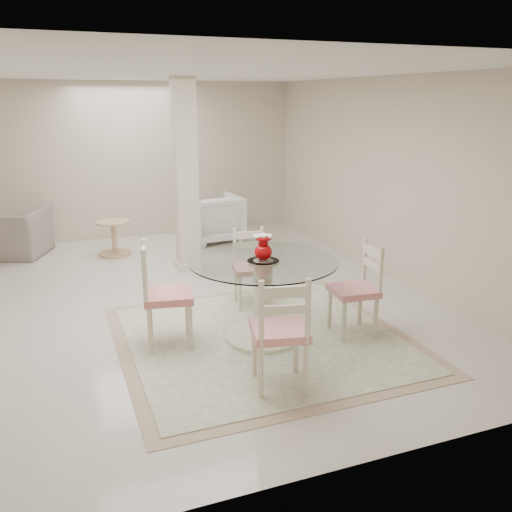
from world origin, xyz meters
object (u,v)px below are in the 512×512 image
object	(u,v)px
red_vase	(263,248)
dining_chair_east	(360,282)
recliner_taupe	(7,233)
side_table	(114,239)
dining_chair_north	(250,262)
armchair_white	(214,218)
dining_chair_south	(281,325)
dining_chair_west	(160,288)
dining_table	(263,300)
column	(186,176)

from	to	relation	value
red_vase	dining_chair_east	distance (m)	1.10
recliner_taupe	side_table	size ratio (longest dim) A/B	2.10
recliner_taupe	dining_chair_north	bearing A→B (deg)	153.35
armchair_white	side_table	world-z (taller)	armchair_white
dining_chair_north	recliner_taupe	xyz separation A→B (m)	(-2.85, 3.33, -0.17)
side_table	armchair_white	bearing A→B (deg)	8.12
dining_chair_north	dining_chair_south	bearing A→B (deg)	-93.21
dining_chair_west	dining_chair_south	world-z (taller)	dining_chair_west
red_vase	dining_table	bearing A→B (deg)	-95.71
dining_chair_east	dining_chair_south	distance (m)	1.45
red_vase	side_table	size ratio (longest dim) A/B	0.50
red_vase	armchair_white	world-z (taller)	red_vase
dining_table	dining_chair_north	size ratio (longest dim) A/B	1.46
dining_chair_north	side_table	distance (m)	3.09
dining_chair_east	armchair_white	world-z (taller)	dining_chair_east
dining_chair_south	recliner_taupe	distance (m)	5.83
dining_chair_east	armchair_white	xyz separation A→B (m)	(-0.31, 4.26, -0.17)
column	side_table	bearing A→B (deg)	130.72
dining_chair_east	dining_chair_west	xyz separation A→B (m)	(-2.00, 0.46, 0.05)
recliner_taupe	dining_chair_east	bearing A→B (deg)	151.31
column	dining_chair_north	size ratio (longest dim) A/B	2.64
red_vase	dining_chair_south	size ratio (longest dim) A/B	0.24
column	dining_chair_south	xyz separation A→B (m)	(-0.13, -3.70, -0.74)
dining_chair_east	column	bearing A→B (deg)	-154.16
red_vase	dining_chair_east	xyz separation A→B (m)	(1.00, -0.23, -0.41)
dining_table	recliner_taupe	world-z (taller)	dining_table
red_vase	recliner_taupe	distance (m)	5.09
dining_chair_south	dining_chair_east	bearing A→B (deg)	-135.13
red_vase	dining_chair_east	world-z (taller)	red_vase
dining_table	dining_chair_east	distance (m)	1.03
column	armchair_white	distance (m)	1.81
dining_chair_south	recliner_taupe	world-z (taller)	dining_chair_south
red_vase	side_table	distance (m)	4.00
dining_chair_south	side_table	world-z (taller)	dining_chair_south
column	armchair_white	size ratio (longest dim) A/B	3.01
dining_chair_west	armchair_white	distance (m)	4.16
dining_table	dining_chair_south	world-z (taller)	dining_chair_south
recliner_taupe	dining_table	bearing A→B (deg)	144.04
dining_chair_north	dining_chair_west	distance (m)	1.45
dining_chair_north	armchair_white	size ratio (longest dim) A/B	1.14
dining_chair_north	armchair_white	xyz separation A→B (m)	(0.45, 3.05, -0.13)
red_vase	dining_chair_north	xyz separation A→B (m)	(0.23, 0.99, -0.45)
red_vase	side_table	xyz separation A→B (m)	(-1.04, 3.79, -0.74)
column	recliner_taupe	distance (m)	3.14
red_vase	side_table	world-z (taller)	red_vase
dining_table	dining_chair_south	distance (m)	1.04
dining_table	recliner_taupe	xyz separation A→B (m)	(-2.62, 4.32, -0.07)
column	side_table	size ratio (longest dim) A/B	4.92
red_vase	recliner_taupe	bearing A→B (deg)	121.20
dining_table	side_table	size ratio (longest dim) A/B	2.72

